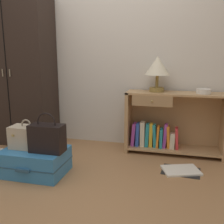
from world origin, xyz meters
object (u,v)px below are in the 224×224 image
at_px(suitcase_large, 35,161).
at_px(train_case, 27,137).
at_px(bowl, 204,91).
at_px(table_lamp, 157,68).
at_px(bottle, 2,158).
at_px(bookshelf, 169,124).
at_px(open_book_on_floor, 181,170).
at_px(handbag, 47,138).
at_px(wardrobe, 18,72).

distance_m(suitcase_large, train_case, 0.25).
xyz_separation_m(bowl, train_case, (-1.69, -0.87, -0.39)).
distance_m(table_lamp, train_case, 1.62).
distance_m(bowl, bottle, 2.30).
bearing_deg(suitcase_large, train_case, 167.72).
bearing_deg(suitcase_large, bottle, 169.43).
xyz_separation_m(bookshelf, open_book_on_floor, (0.15, -0.53, -0.34)).
bearing_deg(handbag, bookshelf, 40.76).
relative_size(bottle, open_book_on_floor, 0.43).
distance_m(wardrobe, suitcase_large, 1.37).
height_order(bottle, open_book_on_floor, bottle).
distance_m(train_case, bottle, 0.46).
height_order(table_lamp, handbag, table_lamp).
xyz_separation_m(table_lamp, bottle, (-1.53, -0.84, -0.92)).
height_order(table_lamp, open_book_on_floor, table_lamp).
relative_size(table_lamp, handbag, 1.07).
bearing_deg(train_case, bookshelf, 34.03).
relative_size(bowl, handbag, 0.42).
relative_size(bookshelf, bottle, 6.20).
bearing_deg(wardrobe, handbag, -45.95).
xyz_separation_m(table_lamp, handbag, (-0.93, -0.95, -0.62)).
xyz_separation_m(table_lamp, bowl, (0.52, -0.04, -0.25)).
distance_m(train_case, handbag, 0.25).
distance_m(table_lamp, bowl, 0.58).
bearing_deg(bottle, open_book_on_floor, 9.56).
bearing_deg(table_lamp, bookshelf, -2.87).
distance_m(wardrobe, bowl, 2.31).
bearing_deg(train_case, open_book_on_floor, 14.22).
distance_m(bookshelf, bowl, 0.54).
height_order(wardrobe, bowl, wardrobe).
xyz_separation_m(bowl, open_book_on_floor, (-0.21, -0.49, -0.75)).
bearing_deg(open_book_on_floor, table_lamp, 120.33).
xyz_separation_m(handbag, open_book_on_floor, (1.24, 0.42, -0.38)).
xyz_separation_m(bookshelf, bottle, (-1.70, -0.84, -0.26)).
height_order(bowl, bottle, bowl).
relative_size(table_lamp, suitcase_large, 0.67).
distance_m(bowl, handbag, 1.75).
xyz_separation_m(suitcase_large, bottle, (-0.45, 0.08, -0.04)).
distance_m(bowl, train_case, 1.94).
height_order(table_lamp, bottle, table_lamp).
bearing_deg(suitcase_large, bookshelf, 36.33).
xyz_separation_m(bookshelf, suitcase_large, (-1.25, -0.92, -0.22)).
bearing_deg(wardrobe, bookshelf, 1.79).
distance_m(bowl, open_book_on_floor, 0.92).
relative_size(wardrobe, bottle, 10.30).
xyz_separation_m(table_lamp, suitcase_large, (-1.09, -0.93, -0.88)).
bearing_deg(bottle, suitcase_large, -10.57).
distance_m(wardrobe, train_case, 1.19).
relative_size(handbag, bottle, 2.08).
height_order(bookshelf, train_case, bookshelf).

